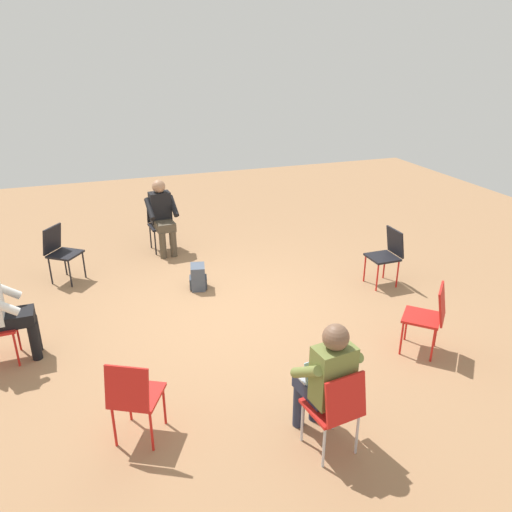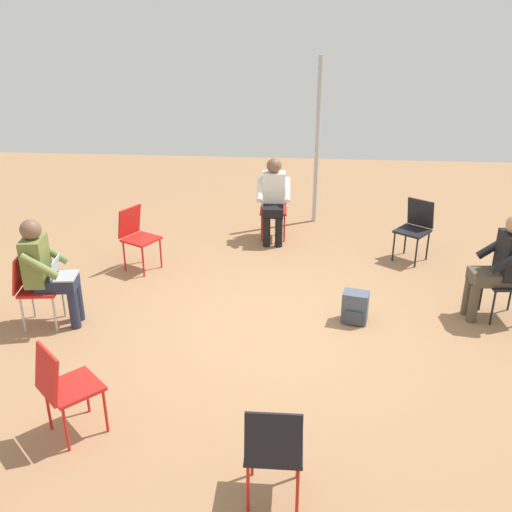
{
  "view_description": "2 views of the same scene",
  "coord_description": "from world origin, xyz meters",
  "px_view_note": "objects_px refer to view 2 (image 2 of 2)",
  "views": [
    {
      "loc": [
        1.57,
        5.6,
        3.27
      ],
      "look_at": [
        -0.38,
        0.03,
        0.78
      ],
      "focal_mm": 35.0,
      "sensor_mm": 36.0,
      "label": 1
    },
    {
      "loc": [
        -5.49,
        -0.23,
        3.24
      ],
      "look_at": [
        0.04,
        0.25,
        0.83
      ],
      "focal_mm": 40.0,
      "sensor_mm": 36.0,
      "label": 2
    }
  ],
  "objects_px": {
    "chair_northwest": "(64,385)",
    "person_with_laptop": "(46,268)",
    "chair_northeast": "(137,234)",
    "person_in_white": "(274,196)",
    "chair_west": "(274,447)",
    "chair_east": "(274,205)",
    "chair_north": "(33,284)",
    "backpack_near_laptop_user": "(355,309)",
    "person_in_black": "(501,262)",
    "chair_southeast": "(415,226)"
  },
  "relations": [
    {
      "from": "chair_north",
      "to": "chair_east",
      "type": "bearing_deg",
      "value": 132.59
    },
    {
      "from": "chair_southeast",
      "to": "backpack_near_laptop_user",
      "type": "xyz_separation_m",
      "value": [
        -1.84,
        0.93,
        -0.34
      ]
    },
    {
      "from": "person_in_white",
      "to": "backpack_near_laptop_user",
      "type": "xyz_separation_m",
      "value": [
        -2.4,
        -1.06,
        -0.54
      ]
    },
    {
      "from": "chair_west",
      "to": "person_in_black",
      "type": "relative_size",
      "value": 0.69
    },
    {
      "from": "chair_northwest",
      "to": "backpack_near_laptop_user",
      "type": "bearing_deg",
      "value": 84.08
    },
    {
      "from": "chair_northwest",
      "to": "person_with_laptop",
      "type": "height_order",
      "value": "person_with_laptop"
    },
    {
      "from": "chair_southeast",
      "to": "person_in_white",
      "type": "relative_size",
      "value": 0.69
    },
    {
      "from": "chair_northeast",
      "to": "chair_east",
      "type": "bearing_deg",
      "value": 156.16
    },
    {
      "from": "chair_east",
      "to": "chair_north",
      "type": "height_order",
      "value": "same"
    },
    {
      "from": "chair_southeast",
      "to": "chair_north",
      "type": "distance_m",
      "value": 4.97
    },
    {
      "from": "chair_northeast",
      "to": "person_in_black",
      "type": "xyz_separation_m",
      "value": [
        -0.98,
        -4.37,
        0.2
      ]
    },
    {
      "from": "chair_north",
      "to": "chair_west",
      "type": "xyz_separation_m",
      "value": [
        -2.28,
        -2.75,
        0.0
      ]
    },
    {
      "from": "chair_southeast",
      "to": "person_in_black",
      "type": "relative_size",
      "value": 0.69
    },
    {
      "from": "chair_northeast",
      "to": "person_in_white",
      "type": "bearing_deg",
      "value": 152.5
    },
    {
      "from": "chair_east",
      "to": "person_in_black",
      "type": "relative_size",
      "value": 0.69
    },
    {
      "from": "chair_east",
      "to": "chair_northeast",
      "type": "distance_m",
      "value": 2.21
    },
    {
      "from": "person_in_white",
      "to": "chair_north",
      "type": "bearing_deg",
      "value": 46.51
    },
    {
      "from": "person_with_laptop",
      "to": "backpack_near_laptop_user",
      "type": "relative_size",
      "value": 3.44
    },
    {
      "from": "chair_north",
      "to": "chair_northeast",
      "type": "bearing_deg",
      "value": 148.32
    },
    {
      "from": "chair_west",
      "to": "person_with_laptop",
      "type": "bearing_deg",
      "value": 137.76
    },
    {
      "from": "chair_northeast",
      "to": "chair_west",
      "type": "distance_m",
      "value": 4.36
    },
    {
      "from": "person_in_white",
      "to": "backpack_near_laptop_user",
      "type": "distance_m",
      "value": 2.67
    },
    {
      "from": "chair_northwest",
      "to": "person_in_white",
      "type": "height_order",
      "value": "person_in_white"
    },
    {
      "from": "chair_northwest",
      "to": "chair_east",
      "type": "bearing_deg",
      "value": 117.06
    },
    {
      "from": "backpack_near_laptop_user",
      "to": "person_in_black",
      "type": "bearing_deg",
      "value": -81.81
    },
    {
      "from": "chair_east",
      "to": "chair_west",
      "type": "height_order",
      "value": "same"
    },
    {
      "from": "chair_northeast",
      "to": "chair_west",
      "type": "xyz_separation_m",
      "value": [
        -3.85,
        -2.05,
        0.0
      ]
    },
    {
      "from": "person_in_black",
      "to": "chair_southeast",
      "type": "bearing_deg",
      "value": 16.02
    },
    {
      "from": "chair_west",
      "to": "backpack_near_laptop_user",
      "type": "distance_m",
      "value": 2.78
    },
    {
      "from": "chair_east",
      "to": "chair_southeast",
      "type": "xyz_separation_m",
      "value": [
        -0.72,
        -2.0,
        0.0
      ]
    },
    {
      "from": "chair_north",
      "to": "person_with_laptop",
      "type": "height_order",
      "value": "person_with_laptop"
    },
    {
      "from": "chair_east",
      "to": "person_with_laptop",
      "type": "relative_size",
      "value": 0.69
    },
    {
      "from": "chair_northwest",
      "to": "person_in_black",
      "type": "relative_size",
      "value": 0.69
    },
    {
      "from": "person_with_laptop",
      "to": "person_in_white",
      "type": "relative_size",
      "value": 1.0
    },
    {
      "from": "chair_west",
      "to": "person_in_white",
      "type": "relative_size",
      "value": 0.69
    },
    {
      "from": "chair_east",
      "to": "person_in_black",
      "type": "distance_m",
      "value": 3.53
    },
    {
      "from": "person_with_laptop",
      "to": "chair_northwest",
      "type": "bearing_deg",
      "value": 19.21
    },
    {
      "from": "person_with_laptop",
      "to": "person_in_white",
      "type": "xyz_separation_m",
      "value": [
        2.75,
        -2.29,
        0.0
      ]
    },
    {
      "from": "person_in_black",
      "to": "person_in_white",
      "type": "bearing_deg",
      "value": 45.12
    },
    {
      "from": "chair_west",
      "to": "person_with_laptop",
      "type": "height_order",
      "value": "person_with_laptop"
    },
    {
      "from": "chair_north",
      "to": "person_in_white",
      "type": "height_order",
      "value": "person_in_white"
    },
    {
      "from": "chair_southeast",
      "to": "person_with_laptop",
      "type": "relative_size",
      "value": 0.69
    },
    {
      "from": "person_with_laptop",
      "to": "person_in_black",
      "type": "bearing_deg",
      "value": 89.11
    },
    {
      "from": "backpack_near_laptop_user",
      "to": "person_with_laptop",
      "type": "bearing_deg",
      "value": 95.97
    },
    {
      "from": "chair_east",
      "to": "chair_northwest",
      "type": "bearing_deg",
      "value": 71.28
    },
    {
      "from": "chair_east",
      "to": "chair_north",
      "type": "distance_m",
      "value": 3.82
    },
    {
      "from": "chair_north",
      "to": "person_in_black",
      "type": "distance_m",
      "value": 5.12
    },
    {
      "from": "chair_north",
      "to": "person_in_black",
      "type": "relative_size",
      "value": 0.69
    },
    {
      "from": "chair_northwest",
      "to": "person_with_laptop",
      "type": "distance_m",
      "value": 1.96
    },
    {
      "from": "chair_east",
      "to": "person_in_white",
      "type": "bearing_deg",
      "value": 90.0
    }
  ]
}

